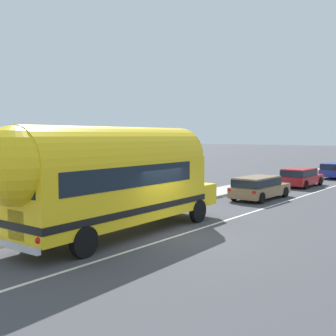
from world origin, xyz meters
The scene contains 7 objects.
ground_plane centered at (0.00, 0.00, 0.00)m, with size 300.00×300.00×0.00m, color #424247.
lane_markings centered at (-1.72, 12.00, 0.00)m, with size 3.86×80.00×0.01m.
sidewalk_slab centered at (-4.87, 10.00, 0.07)m, with size 2.28×90.00×0.15m, color #ADA89E.
painted_bus centered at (-1.84, -1.66, 2.30)m, with size 2.83×11.16×4.12m.
car_lead centered at (-1.63, 10.33, 0.79)m, with size 2.03×4.65×1.37m.
car_second centered at (-1.94, 17.95, 0.78)m, with size 2.05×4.43×1.37m.
car_third centered at (-1.70, 26.11, 0.80)m, with size 2.03×4.56×1.37m.
Camera 1 is at (9.30, -12.37, 3.79)m, focal length 44.52 mm.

